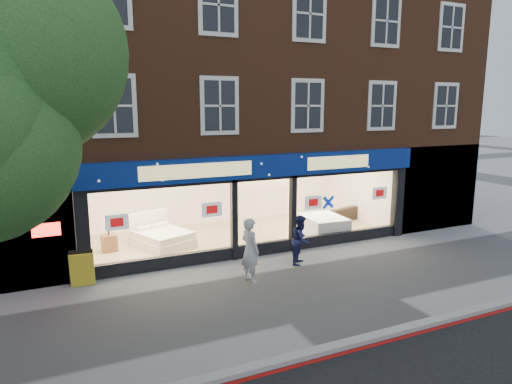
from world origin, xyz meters
TOP-DOWN VIEW (x-y plane):
  - ground at (0.00, 0.00)m, footprint 120.00×120.00m
  - kerb_line at (0.00, -3.10)m, footprint 60.00×0.10m
  - kerb_stone at (0.00, -2.90)m, footprint 60.00×0.25m
  - showroom_floor at (0.00, 5.25)m, footprint 11.00×4.50m
  - building at (-0.02, 6.93)m, footprint 19.00×8.26m
  - display_bed at (-2.91, 5.08)m, footprint 2.14×2.34m
  - bedside_table at (-4.60, 5.23)m, footprint 0.50×0.50m
  - mattress_stack at (2.88, 4.00)m, footprint 1.47×1.81m
  - sofa at (4.60, 5.46)m, footprint 2.15×1.31m
  - a_board at (-5.61, 2.70)m, footprint 0.68×0.48m
  - pedestrian_grey at (-1.37, 1.11)m, footprint 0.58×0.75m
  - pedestrian_blue at (0.65, 1.80)m, footprint 0.92×0.93m

SIDE VIEW (x-z plane):
  - ground at x=0.00m, z-range 0.00..0.00m
  - kerb_line at x=0.00m, z-range 0.00..0.01m
  - showroom_floor at x=0.00m, z-range 0.00..0.10m
  - kerb_stone at x=0.00m, z-range 0.00..0.12m
  - bedside_table at x=-4.60m, z-range 0.10..0.65m
  - sofa at x=4.60m, z-range 0.10..0.69m
  - display_bed at x=-2.91m, z-range -0.13..0.94m
  - mattress_stack at x=2.88m, z-range 0.10..0.78m
  - a_board at x=-5.61m, z-range 0.00..0.98m
  - pedestrian_blue at x=0.65m, z-range 0.00..1.52m
  - pedestrian_grey at x=-1.37m, z-range 0.00..1.81m
  - building at x=-0.02m, z-range 1.52..11.82m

